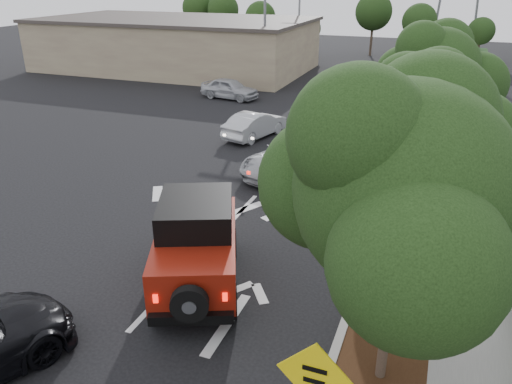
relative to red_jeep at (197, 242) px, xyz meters
The scene contains 17 objects.
ground 1.92m from the red_jeep, 111.21° to the right, with size 120.00×120.00×0.00m, color black.
curb 11.39m from the red_jeep, 69.06° to the left, with size 0.20×70.00×0.15m, color #9E9B93.
planting_strip 11.78m from the red_jeep, 64.49° to the left, with size 1.80×70.00×0.12m, color black.
sidewalk 12.71m from the red_jeep, 56.71° to the left, with size 2.00×70.00×0.12m, color gray.
hedge 13.51m from the red_jeep, 51.73° to the left, with size 0.80×70.00×0.80m, color black.
commercial_building 33.04m from the red_jeep, 120.07° to the left, with size 22.00×12.00×4.00m, color #88735E.
transmission_tower 46.92m from the red_jeep, 83.33° to the left, with size 7.00×4.00×28.00m, color slate, non-canonical shape.
street_tree_near 5.53m from the red_jeep, 20.76° to the right, with size 3.80×3.80×5.92m, color black, non-canonical shape.
street_tree_mid 7.26m from the red_jeep, 45.19° to the left, with size 3.20×3.20×5.32m, color black, non-canonical shape.
street_tree_far 12.69m from the red_jeep, 66.44° to the left, with size 3.40×3.40×5.62m, color black, non-canonical shape.
light_pole_a 25.60m from the red_jeep, 106.00° to the left, with size 2.00×0.22×9.00m, color slate, non-canonical shape.
light_pole_b 37.48m from the red_jeep, 102.41° to the left, with size 2.00×0.22×9.00m, color slate, non-canonical shape.
red_jeep is the anchor object (origin of this frame).
silver_suv_ahead 8.39m from the red_jeep, 90.33° to the left, with size 2.24×4.87×1.35m, color #999CA1.
silver_sedan_oncoming 12.92m from the red_jeep, 104.19° to the left, with size 1.35×3.87×1.27m, color #B7BABF.
parked_suv 21.27m from the red_jeep, 111.38° to the left, with size 1.56×3.89×1.32m, color #B4B7BC.
terracotta_planter 6.27m from the red_jeep, 14.99° to the left, with size 0.77×0.77×1.34m.
Camera 1 is at (6.01, -8.62, 7.54)m, focal length 35.00 mm.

